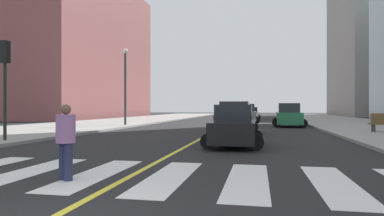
# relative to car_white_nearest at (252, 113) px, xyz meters

# --- Properties ---
(sidewalk_kerb_west) EXTENTS (10.00, 120.00, 0.15)m
(sidewalk_kerb_west) POSITION_rel_car_white_nearest_xyz_m (-14.24, -25.84, -0.72)
(sidewalk_kerb_west) COLOR gray
(sidewalk_kerb_west) RESTS_ON ground
(crosswalk_paint) EXTENTS (13.50, 4.00, 0.01)m
(crosswalk_paint) POSITION_rel_car_white_nearest_xyz_m (-2.04, -41.84, -0.79)
(crosswalk_paint) COLOR silver
(crosswalk_paint) RESTS_ON ground
(lane_divider_paint) EXTENTS (0.16, 80.00, 0.01)m
(lane_divider_paint) POSITION_rel_car_white_nearest_xyz_m (-2.04, -5.84, -0.79)
(lane_divider_paint) COLOR yellow
(lane_divider_paint) RESTS_ON ground
(low_rise_brick_west) EXTENTS (16.00, 32.00, 22.53)m
(low_rise_brick_west) POSITION_rel_car_white_nearest_xyz_m (-28.92, 1.13, 10.47)
(low_rise_brick_west) COLOR brown
(low_rise_brick_west) RESTS_ON ground
(car_white_nearest) EXTENTS (2.42, 3.84, 1.71)m
(car_white_nearest) POSITION_rel_car_white_nearest_xyz_m (0.00, 0.00, 0.00)
(car_white_nearest) COLOR silver
(car_white_nearest) RESTS_ON ground
(car_gray_second) EXTENTS (2.89, 4.54, 2.00)m
(car_gray_second) POSITION_rel_car_white_nearest_xyz_m (-0.40, -13.60, 0.14)
(car_gray_second) COLOR slate
(car_gray_second) RESTS_ON ground
(car_black_third) EXTENTS (2.44, 3.88, 1.73)m
(car_black_third) POSITION_rel_car_white_nearest_xyz_m (-0.11, -35.30, 0.01)
(car_black_third) COLOR black
(car_black_third) RESTS_ON ground
(car_red_fourth) EXTENTS (2.83, 4.47, 1.98)m
(car_red_fourth) POSITION_rel_car_white_nearest_xyz_m (-0.53, -28.56, 0.13)
(car_red_fourth) COLOR red
(car_red_fourth) RESTS_ON ground
(car_green_fifth) EXTENTS (2.87, 4.51, 1.99)m
(car_green_fifth) POSITION_rel_car_white_nearest_xyz_m (3.42, -19.68, 0.13)
(car_green_fifth) COLOR #236B42
(car_green_fifth) RESTS_ON ground
(traffic_light_far_corner) EXTENTS (0.36, 0.41, 4.46)m
(traffic_light_far_corner) POSITION_rel_car_white_nearest_xyz_m (-10.27, -36.17, 2.50)
(traffic_light_far_corner) COLOR black
(traffic_light_far_corner) RESTS_ON sidewalk_kerb_west
(pedestrian_crossing) EXTENTS (0.42, 0.42, 1.68)m
(pedestrian_crossing) POSITION_rel_car_white_nearest_xyz_m (-3.28, -42.66, 0.13)
(pedestrian_crossing) COLOR #232847
(pedestrian_crossing) RESTS_ON ground
(street_lamp) EXTENTS (0.44, 0.44, 6.53)m
(street_lamp) POSITION_rel_car_white_nearest_xyz_m (-10.32, -22.12, 3.26)
(street_lamp) COLOR #38383D
(street_lamp) RESTS_ON sidewalk_kerb_west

